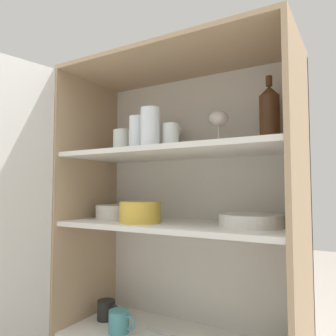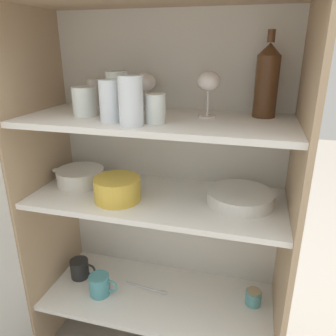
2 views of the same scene
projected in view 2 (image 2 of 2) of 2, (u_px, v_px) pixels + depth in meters
name	position (u px, v px, depth m)	size (l,w,h in m)	color
cupboard_back_panel	(171.00, 182.00, 1.40)	(0.96, 0.02, 1.36)	silver
cupboard_side_left	(47.00, 189.00, 1.33)	(0.02, 0.42, 1.36)	tan
cupboard_side_right	(290.00, 219.00, 1.10)	(0.02, 0.42, 1.36)	tan
shelf_board_lower	(158.00, 297.00, 1.37)	(0.92, 0.39, 0.02)	white
shelf_board_middle	(157.00, 199.00, 1.21)	(0.92, 0.39, 0.02)	white
shelf_board_upper	(156.00, 121.00, 1.11)	(0.92, 0.39, 0.02)	white
tumbler_glass_0	(111.00, 101.00, 1.02)	(0.07, 0.07, 0.13)	white
tumbler_glass_1	(155.00, 109.00, 1.01)	(0.07, 0.07, 0.09)	white
tumbler_glass_2	(131.00, 101.00, 0.97)	(0.07, 0.07, 0.15)	white
tumbler_glass_3	(118.00, 92.00, 1.17)	(0.08, 0.08, 0.14)	white
tumbler_glass_4	(95.00, 93.00, 1.29)	(0.06, 0.06, 0.11)	silver
tumbler_glass_5	(85.00, 102.00, 1.12)	(0.08, 0.08, 0.10)	white
wine_glass_0	(145.00, 84.00, 1.21)	(0.08, 0.08, 0.14)	silver
wine_glass_1	(209.00, 83.00, 1.07)	(0.08, 0.08, 0.15)	silver
wine_bottle	(267.00, 80.00, 1.08)	(0.08, 0.08, 0.28)	#4C2D19
plate_stack_white	(240.00, 197.00, 1.15)	(0.23, 0.23, 0.04)	silver
mixing_bowl_large	(117.00, 188.00, 1.17)	(0.17, 0.17, 0.08)	gold
casserole_dish	(81.00, 176.00, 1.31)	(0.24, 0.19, 0.06)	silver
coffee_mug_primary	(80.00, 269.00, 1.46)	(0.12, 0.08, 0.08)	black
coffee_mug_extra_1	(100.00, 285.00, 1.36)	(0.12, 0.08, 0.09)	teal
storage_jar	(253.00, 297.00, 1.31)	(0.06, 0.06, 0.06)	#5BA3A8
serving_spoon	(150.00, 289.00, 1.40)	(0.20, 0.04, 0.01)	silver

